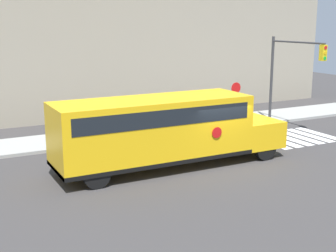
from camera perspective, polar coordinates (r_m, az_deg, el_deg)
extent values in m
plane|color=#3A3838|center=(19.68, 5.92, -4.67)|extent=(60.00, 60.00, 0.00)
cube|color=#9E9E99|center=(25.14, -2.24, -0.60)|extent=(44.00, 3.00, 0.15)
cube|color=#9E937F|center=(30.51, -7.62, 9.60)|extent=(32.00, 4.00, 8.52)
cube|color=white|center=(23.72, 11.99, -1.86)|extent=(0.50, 3.20, 0.01)
cube|color=white|center=(24.16, 13.27, -1.66)|extent=(0.50, 3.20, 0.01)
cube|color=white|center=(24.62, 14.51, -1.46)|extent=(0.50, 3.20, 0.01)
cube|color=white|center=(25.08, 15.70, -1.27)|extent=(0.50, 3.20, 0.01)
cube|color=white|center=(25.56, 16.85, -1.09)|extent=(0.50, 3.20, 0.01)
cube|color=white|center=(26.04, 17.96, -0.91)|extent=(0.50, 3.20, 0.01)
cube|color=yellow|center=(18.57, -1.84, -0.35)|extent=(7.94, 2.50, 2.43)
cube|color=yellow|center=(21.25, 10.17, -0.64)|extent=(1.87, 2.50, 1.15)
cube|color=black|center=(18.86, -1.82, -3.71)|extent=(7.94, 2.54, 0.16)
cube|color=black|center=(18.43, -1.86, 1.66)|extent=(7.30, 2.53, 0.64)
cylinder|color=red|center=(18.56, 5.99, -0.81)|extent=(0.44, 0.02, 0.44)
cylinder|color=black|center=(22.16, 8.22, -1.42)|extent=(1.00, 0.30, 1.00)
cylinder|color=black|center=(20.51, 11.74, -2.71)|extent=(1.00, 0.30, 1.00)
cylinder|color=black|center=(18.89, -10.87, -4.01)|extent=(1.00, 0.30, 1.00)
cylinder|color=black|center=(16.92, -8.72, -5.91)|extent=(1.00, 0.30, 1.00)
cylinder|color=#38383A|center=(26.55, 8.15, 2.30)|extent=(0.07, 0.07, 2.24)
cylinder|color=red|center=(26.34, 8.29, 4.62)|extent=(0.61, 0.03, 0.61)
cylinder|color=#38383A|center=(28.00, 12.49, 5.51)|extent=(0.16, 0.16, 4.99)
cylinder|color=#38383A|center=(26.34, 15.51, 9.82)|extent=(0.10, 3.94, 0.10)
cube|color=yellow|center=(25.03, 18.38, 8.47)|extent=(0.28, 0.28, 0.80)
cylinder|color=red|center=(24.91, 18.67, 9.04)|extent=(0.18, 0.02, 0.18)
cylinder|color=#EAB214|center=(24.92, 18.63, 8.44)|extent=(0.18, 0.02, 0.18)
cylinder|color=green|center=(24.94, 18.58, 7.85)|extent=(0.18, 0.02, 0.18)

